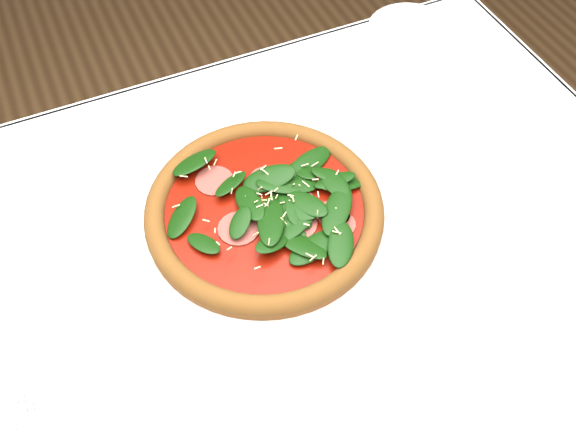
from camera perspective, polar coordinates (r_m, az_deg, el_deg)
name	(u,v)px	position (r m, az deg, el deg)	size (l,w,h in m)	color
dining_table	(241,328)	(0.87, -4.16, -9.90)	(1.21, 0.81, 0.75)	white
plate	(265,217)	(0.83, -2.08, -0.12)	(0.35, 0.35, 0.02)	white
pizza	(264,208)	(0.81, -2.12, 0.74)	(0.31, 0.31, 0.04)	brown
saucer_far	(411,30)	(1.13, 10.85, 15.92)	(0.14, 0.14, 0.01)	white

